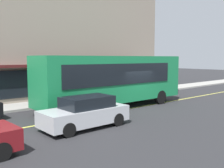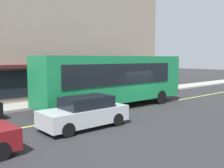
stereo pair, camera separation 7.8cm
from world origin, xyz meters
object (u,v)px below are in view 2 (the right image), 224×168
at_px(car_silver, 85,112).
at_px(pedestrian_at_corner, 98,85).
at_px(bus, 115,79).
at_px(pedestrian_mid_block, 162,78).
at_px(traffic_light, 172,66).
at_px(pedestrian_waiting, 126,82).

height_order(car_silver, pedestrian_at_corner, pedestrian_at_corner).
height_order(bus, pedestrian_mid_block, bus).
xyz_separation_m(bus, pedestrian_at_corner, (1.76, 4.17, -0.89)).
xyz_separation_m(bus, traffic_light, (10.99, 3.43, 0.55)).
relative_size(pedestrian_waiting, pedestrian_at_corner, 1.15).
relative_size(bus, car_silver, 2.59).
distance_m(traffic_light, pedestrian_mid_block, 2.01).
height_order(traffic_light, pedestrian_at_corner, traffic_light).
height_order(bus, pedestrian_at_corner, bus).
distance_m(pedestrian_waiting, pedestrian_at_corner, 2.57).
bearing_deg(traffic_light, pedestrian_waiting, -179.10).
bearing_deg(pedestrian_at_corner, car_silver, -131.22).
xyz_separation_m(traffic_light, car_silver, (-15.41, -6.31, -1.79)).
distance_m(bus, traffic_light, 11.52).
distance_m(car_silver, pedestrian_waiting, 10.62).
xyz_separation_m(pedestrian_waiting, pedestrian_at_corner, (-2.42, 0.85, -0.16)).
relative_size(traffic_light, pedestrian_mid_block, 1.89).
bearing_deg(pedestrian_at_corner, traffic_light, -4.59).
distance_m(pedestrian_mid_block, pedestrian_at_corner, 9.43).
bearing_deg(bus, pedestrian_mid_block, 23.68).
bearing_deg(traffic_light, pedestrian_mid_block, 83.48).
bearing_deg(pedestrian_waiting, bus, -141.56).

